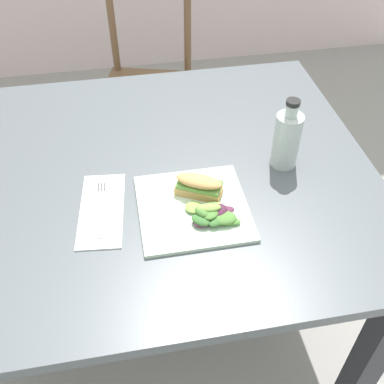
{
  "coord_description": "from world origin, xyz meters",
  "views": [
    {
      "loc": [
        -0.14,
        -0.79,
        1.56
      ],
      "look_at": [
        0.0,
        0.03,
        0.76
      ],
      "focal_mm": 43.1,
      "sensor_mm": 36.0,
      "label": 1
    }
  ],
  "objects_px": {
    "plate_lunch": "(195,207)",
    "fork_on_napkin": "(102,204)",
    "dining_table": "(151,201)",
    "chair_wooden_far": "(148,87)",
    "bottle_cold_brew": "(286,142)",
    "sandwich_half_front": "(199,185)"
  },
  "relations": [
    {
      "from": "dining_table",
      "to": "chair_wooden_far",
      "type": "distance_m",
      "value": 0.94
    },
    {
      "from": "plate_lunch",
      "to": "bottle_cold_brew",
      "type": "relative_size",
      "value": 1.33
    },
    {
      "from": "fork_on_napkin",
      "to": "chair_wooden_far",
      "type": "bearing_deg",
      "value": 78.49
    },
    {
      "from": "chair_wooden_far",
      "to": "bottle_cold_brew",
      "type": "distance_m",
      "value": 1.06
    },
    {
      "from": "plate_lunch",
      "to": "bottle_cold_brew",
      "type": "height_order",
      "value": "bottle_cold_brew"
    },
    {
      "from": "sandwich_half_front",
      "to": "chair_wooden_far",
      "type": "bearing_deg",
      "value": 91.93
    },
    {
      "from": "dining_table",
      "to": "sandwich_half_front",
      "type": "bearing_deg",
      "value": -47.02
    },
    {
      "from": "dining_table",
      "to": "plate_lunch",
      "type": "bearing_deg",
      "value": -59.48
    },
    {
      "from": "bottle_cold_brew",
      "to": "plate_lunch",
      "type": "bearing_deg",
      "value": -154.36
    },
    {
      "from": "dining_table",
      "to": "plate_lunch",
      "type": "xyz_separation_m",
      "value": [
        0.1,
        -0.16,
        0.12
      ]
    },
    {
      "from": "sandwich_half_front",
      "to": "fork_on_napkin",
      "type": "bearing_deg",
      "value": 177.1
    },
    {
      "from": "chair_wooden_far",
      "to": "plate_lunch",
      "type": "distance_m",
      "value": 1.12
    },
    {
      "from": "dining_table",
      "to": "chair_wooden_far",
      "type": "xyz_separation_m",
      "value": [
        0.08,
        0.92,
        -0.18
      ]
    },
    {
      "from": "plate_lunch",
      "to": "fork_on_napkin",
      "type": "xyz_separation_m",
      "value": [
        -0.23,
        0.05,
        0.0
      ]
    },
    {
      "from": "dining_table",
      "to": "fork_on_napkin",
      "type": "xyz_separation_m",
      "value": [
        -0.13,
        -0.11,
        0.12
      ]
    },
    {
      "from": "sandwich_half_front",
      "to": "fork_on_napkin",
      "type": "distance_m",
      "value": 0.25
    },
    {
      "from": "fork_on_napkin",
      "to": "dining_table",
      "type": "bearing_deg",
      "value": 40.41
    },
    {
      "from": "chair_wooden_far",
      "to": "fork_on_napkin",
      "type": "bearing_deg",
      "value": -101.51
    },
    {
      "from": "bottle_cold_brew",
      "to": "sandwich_half_front",
      "type": "bearing_deg",
      "value": -160.71
    },
    {
      "from": "sandwich_half_front",
      "to": "plate_lunch",
      "type": "bearing_deg",
      "value": -113.26
    },
    {
      "from": "chair_wooden_far",
      "to": "fork_on_napkin",
      "type": "xyz_separation_m",
      "value": [
        -0.21,
        -1.03,
        0.3
      ]
    },
    {
      "from": "chair_wooden_far",
      "to": "bottle_cold_brew",
      "type": "relative_size",
      "value": 4.34
    }
  ]
}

